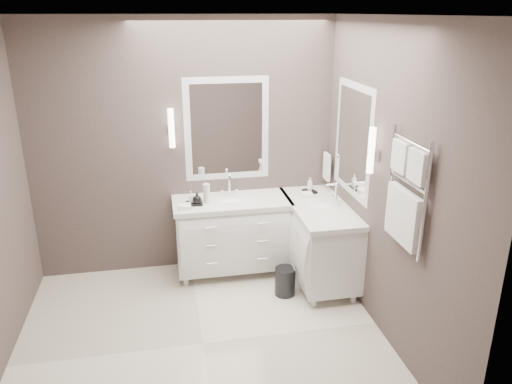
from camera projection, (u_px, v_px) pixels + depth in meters
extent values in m
cube|color=white|center=(203.00, 344.00, 4.35)|extent=(3.20, 3.00, 0.01)
cube|color=white|center=(188.00, 14.00, 3.42)|extent=(3.20, 3.00, 0.01)
cube|color=#4B3F3C|center=(185.00, 149.00, 5.27)|extent=(3.20, 0.01, 2.70)
cube|color=#4B3F3C|center=(221.00, 303.00, 2.49)|extent=(3.20, 0.01, 2.70)
cube|color=#4B3F3C|center=(389.00, 186.00, 4.17)|extent=(0.01, 3.00, 2.70)
cube|color=white|center=(232.00, 234.00, 5.40)|extent=(1.20, 0.55, 0.70)
cube|color=silver|center=(232.00, 202.00, 5.27)|extent=(1.24, 0.59, 0.05)
ellipsoid|color=white|center=(232.00, 203.00, 5.28)|extent=(0.36, 0.28, 0.12)
cylinder|color=white|center=(229.00, 185.00, 5.37)|extent=(0.02, 0.02, 0.22)
cube|color=white|center=(319.00, 240.00, 5.26)|extent=(0.55, 1.20, 0.70)
cube|color=silver|center=(320.00, 207.00, 5.13)|extent=(0.59, 1.24, 0.05)
ellipsoid|color=white|center=(320.00, 209.00, 5.14)|extent=(0.36, 0.28, 0.12)
cylinder|color=white|center=(336.00, 194.00, 5.11)|extent=(0.02, 0.02, 0.22)
cube|color=white|center=(227.00, 129.00, 5.27)|extent=(0.90, 0.02, 1.10)
cube|color=white|center=(227.00, 129.00, 5.27)|extent=(0.77, 0.02, 0.96)
cube|color=white|center=(353.00, 140.00, 4.84)|extent=(0.02, 0.90, 1.10)
cube|color=white|center=(353.00, 140.00, 4.84)|extent=(0.02, 0.90, 0.96)
cube|color=white|center=(172.00, 133.00, 5.10)|extent=(0.05, 0.05, 0.10)
cylinder|color=white|center=(171.00, 128.00, 5.09)|extent=(0.06, 0.06, 0.40)
cube|color=white|center=(371.00, 156.00, 4.29)|extent=(0.05, 0.05, 0.10)
cylinder|color=white|center=(371.00, 151.00, 4.27)|extent=(0.06, 0.06, 0.40)
cylinder|color=white|center=(328.00, 154.00, 5.45)|extent=(0.02, 0.22, 0.02)
cube|color=white|center=(327.00, 167.00, 5.50)|extent=(0.03, 0.17, 0.30)
cylinder|color=white|center=(425.00, 204.00, 3.51)|extent=(0.03, 0.03, 0.90)
cylinder|color=white|center=(391.00, 179.00, 4.01)|extent=(0.03, 0.03, 0.90)
cube|color=white|center=(418.00, 167.00, 3.56)|extent=(0.06, 0.22, 0.24)
cube|color=white|center=(401.00, 157.00, 3.80)|extent=(0.06, 0.22, 0.24)
cube|color=white|center=(403.00, 216.00, 3.83)|extent=(0.06, 0.46, 0.42)
cylinder|color=black|center=(285.00, 281.00, 5.06)|extent=(0.27, 0.27, 0.29)
cube|color=black|center=(194.00, 203.00, 5.13)|extent=(0.17, 0.13, 0.02)
cube|color=black|center=(310.00, 191.00, 5.48)|extent=(0.14, 0.17, 0.02)
cylinder|color=silver|center=(207.00, 193.00, 5.16)|extent=(0.08, 0.08, 0.20)
imported|color=white|center=(191.00, 196.00, 5.12)|extent=(0.06, 0.06, 0.12)
imported|color=black|center=(197.00, 198.00, 5.09)|extent=(0.09, 0.09, 0.11)
imported|color=white|center=(310.00, 184.00, 5.45)|extent=(0.06, 0.06, 0.15)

